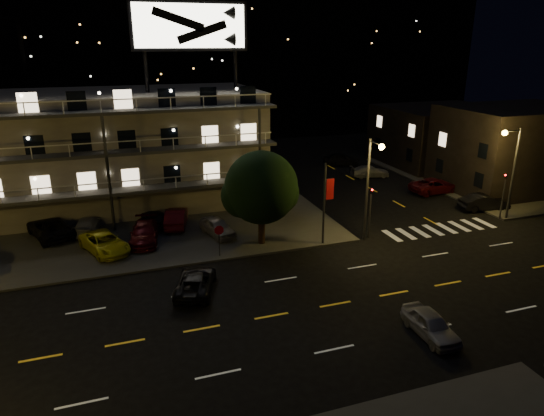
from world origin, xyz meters
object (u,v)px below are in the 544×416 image
object	(u,v)px
lot_car_7	(87,225)
tree	(261,190)
lot_car_2	(105,243)
side_car_0	(484,202)
lot_car_4	(217,227)
road_car_west	(195,282)
road_car_east	(431,324)

from	to	relation	value
lot_car_7	tree	bearing A→B (deg)	160.18
lot_car_2	side_car_0	xyz separation A→B (m)	(33.16, -1.08, -0.09)
lot_car_4	side_car_0	world-z (taller)	lot_car_4
tree	road_car_west	world-z (taller)	tree
lot_car_2	road_car_east	distance (m)	23.08
lot_car_4	road_car_east	distance (m)	18.66
lot_car_2	tree	bearing A→B (deg)	-33.45
lot_car_7	side_car_0	xyz separation A→B (m)	(34.43, -5.59, -0.03)
lot_car_7	lot_car_4	bearing A→B (deg)	165.72
road_car_west	road_car_east	bearing A→B (deg)	160.45
side_car_0	road_car_west	xyz separation A→B (m)	(-27.92, -6.69, -0.10)
lot_car_4	side_car_0	xyz separation A→B (m)	(24.65, -1.59, -0.08)
lot_car_2	lot_car_4	size ratio (longest dim) A/B	1.24
road_car_east	lot_car_2	bearing A→B (deg)	135.50
lot_car_7	road_car_east	xyz separation A→B (m)	(17.36, -21.05, -0.12)
tree	lot_car_4	world-z (taller)	tree
side_car_0	road_car_east	distance (m)	23.03
lot_car_7	road_car_west	size ratio (longest dim) A/B	0.93
tree	road_car_west	xyz separation A→B (m)	(-6.06, -5.66, -3.75)
tree	side_car_0	distance (m)	22.19
lot_car_7	side_car_0	bearing A→B (deg)	178.74
lot_car_2	lot_car_7	distance (m)	4.68
road_car_east	lot_car_4	bearing A→B (deg)	115.26
lot_car_4	road_car_east	size ratio (longest dim) A/B	1.02
lot_car_7	road_car_east	bearing A→B (deg)	137.48
lot_car_7	road_car_west	world-z (taller)	lot_car_7
tree	lot_car_2	world-z (taller)	tree
lot_car_2	lot_car_4	world-z (taller)	lot_car_2
tree	road_car_east	distance (m)	15.65
lot_car_2	road_car_east	world-z (taller)	lot_car_2
road_car_east	side_car_0	bearing A→B (deg)	43.46
lot_car_4	side_car_0	bearing A→B (deg)	-18.22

